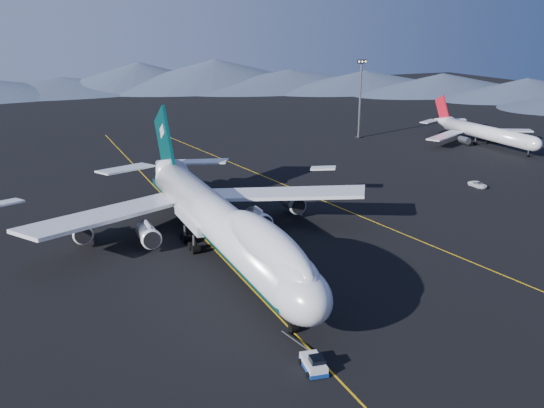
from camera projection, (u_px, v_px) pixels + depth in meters
name	position (u px, v px, depth m)	size (l,w,h in m)	color
ground	(220.00, 255.00, 94.39)	(500.00, 500.00, 0.00)	black
taxiway_line_main	(220.00, 255.00, 94.39)	(0.25, 220.00, 0.01)	#D79E0C
taxiway_line_side	(352.00, 213.00, 114.69)	(0.25, 200.00, 0.01)	#D79E0C
boeing_747	(219.00, 219.00, 92.70)	(59.62, 72.43, 19.37)	silver
pushback_tug	(314.00, 365.00, 63.54)	(2.78, 4.27, 1.75)	silver
second_jet	(483.00, 132.00, 174.73)	(38.49, 43.48, 12.37)	silver
service_van	(478.00, 184.00, 131.82)	(2.07, 4.49, 1.25)	white
floodlight_mast	(360.00, 99.00, 183.09)	(2.90, 2.17, 23.45)	black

